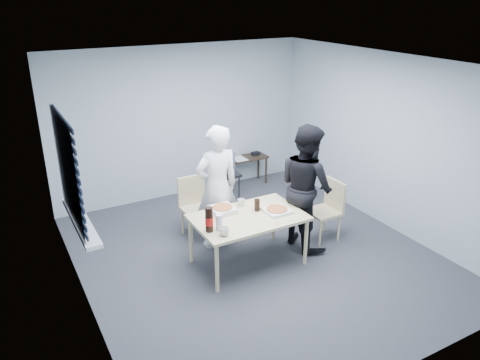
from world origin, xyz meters
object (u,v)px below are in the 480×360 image
mug_a (224,232)px  side_table (246,161)px  person_black (306,186)px  backpack (226,163)px  soda_bottle (209,220)px  chair_far (194,202)px  dining_table (248,220)px  chair_right (328,206)px  stool (226,179)px  mug_b (241,203)px  person_white (217,187)px

mug_a → side_table: bearing=55.8°
person_black → backpack: size_ratio=4.79×
soda_bottle → chair_far: bearing=74.7°
dining_table → soda_bottle: soda_bottle is taller
side_table → mug_a: (-1.83, -2.69, 0.29)m
dining_table → backpack: bearing=71.0°
chair_right → backpack: bearing=112.7°
person_black → side_table: (0.36, 2.32, -0.43)m
dining_table → stool: (0.62, 1.82, -0.19)m
mug_b → soda_bottle: 0.83m
chair_far → stool: bearing=38.8°
chair_right → mug_b: chair_right is taller
mug_a → soda_bottle: (-0.11, 0.18, 0.10)m
soda_bottle → person_white: bearing=57.5°
chair_right → side_table: size_ratio=1.10×
mug_b → stool: bearing=69.9°
chair_right → stool: 1.93m
chair_far → person_black: (1.24, -1.02, 0.37)m
dining_table → chair_right: (1.36, 0.04, -0.12)m
chair_far → mug_b: bearing=-65.3°
person_white → soda_bottle: (-0.49, -0.76, -0.04)m
person_white → stool: 1.47m
chair_far → chair_right: bearing=-32.6°
backpack → person_black: bearing=-91.3°
person_black → soda_bottle: bearing=97.1°
chair_right → soda_bottle: size_ratio=2.82×
soda_bottle → chair_right: bearing=4.7°
mug_a → mug_b: mug_a is taller
stool → soda_bottle: soda_bottle is taller
person_black → stool: person_black is taller
chair_right → mug_a: 1.91m
soda_bottle → dining_table: bearing=11.2°
chair_right → side_table: 2.35m
stool → soda_bottle: size_ratio=1.75×
mug_a → mug_b: size_ratio=1.23×
mug_b → person_black: bearing=-15.6°
chair_far → mug_a: (-0.22, -1.39, 0.23)m
backpack → soda_bottle: bearing=-135.0°
dining_table → person_black: size_ratio=0.81×
stool → person_black: bearing=-78.9°
stool → soda_bottle: 2.34m
chair_far → mug_b: 0.88m
soda_bottle → person_black: bearing=7.1°
dining_table → backpack: 1.92m
side_table → backpack: size_ratio=2.18×
chair_right → person_white: (-1.49, 0.60, 0.37)m
chair_far → person_black: person_black is taller
backpack → mug_b: backpack is taller
person_black → mug_b: (-0.89, 0.25, -0.14)m
dining_table → person_black: person_black is taller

